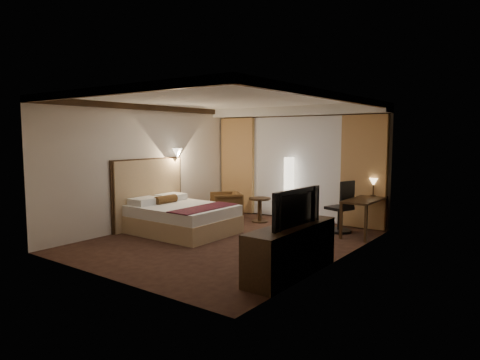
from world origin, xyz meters
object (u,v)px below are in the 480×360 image
Objects in this scene: desk at (364,217)px; office_chair at (339,206)px; television at (290,202)px; bed at (183,219)px; armchair at (226,204)px; floor_lamp at (289,189)px; side_table at (260,210)px; dresser at (291,250)px.

office_chair is (-0.52, -0.05, 0.18)m from desk.
office_chair is 0.94× the size of television.
bed is 2.83× the size of armchair.
television is (2.02, -3.48, 0.31)m from floor_lamp.
armchair is at bearing -151.25° from floor_lamp.
office_chair is at bearing 3.35° from side_table.
armchair is 0.56× the size of desk.
dresser is (3.18, -1.02, 0.07)m from bed.
television is (2.48, -2.92, 0.79)m from side_table.
floor_lamp is 2.08m from desk.
floor_lamp reaches higher than dresser.
armchair is 0.61× the size of television.
dresser is at bearing 1.42° from armchair.
armchair is 1.57m from floor_lamp.
floor_lamp is 4.04m from television.
side_table is (0.67, 1.90, -0.01)m from bed.
floor_lamp is at bearing 50.90° from side_table.
bed is 3.30m from office_chair.
office_chair is at bearing 100.72° from dresser.
office_chair is (2.81, 0.28, 0.20)m from armchair.
television is at bearing 1.17° from armchair.
bed is 3.75m from desk.
television is at bearing -49.71° from side_table.
desk reaches higher than bed.
desk is at bearing 3.11° from television.
desk is (3.33, 0.33, 0.02)m from armchair.
office_chair reaches higher than bed.
floor_lamp is 0.81× the size of dresser.
desk is at bearing 46.26° from armchair.
side_table is 0.52× the size of office_chair.
floor_lamp is (0.46, 0.56, 0.48)m from side_table.
floor_lamp is 1.19× the size of desk.
bed is 1.83× the size of office_chair.
dresser is (0.57, -3.04, -0.18)m from office_chair.
dresser is at bearing -49.37° from side_table.
dresser reaches higher than armchair.
dresser is at bearing -89.07° from desk.
floor_lamp reaches higher than side_table.
dresser is (2.51, -2.92, 0.08)m from side_table.
armchair is at bearing -169.02° from side_table.
side_table is 0.30× the size of dresser.
floor_lamp reaches higher than television.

